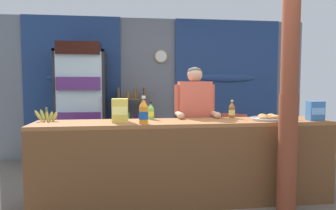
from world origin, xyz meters
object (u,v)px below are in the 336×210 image
pastry_tray (269,118)px  banana_bunch (46,116)px  soda_bottle_lime_soda (151,112)px  snack_box_instant_noodle (120,110)px  plastic_lawn_chair (236,135)px  soda_bottle_orange_soda (144,112)px  stall_counter (187,154)px  soda_bottle_water (284,110)px  drink_fridge (82,99)px  snack_box_biscuit (315,111)px  bottle_shelf_rack (132,123)px  timber_post (289,99)px  shopkeeper (195,113)px  soda_bottle_iced_tea (232,110)px

pastry_tray → banana_bunch: banana_bunch is taller
soda_bottle_lime_soda → snack_box_instant_noodle: size_ratio=0.81×
plastic_lawn_chair → soda_bottle_orange_soda: size_ratio=2.91×
stall_counter → soda_bottle_water: 1.34m
drink_fridge → snack_box_biscuit: 3.47m
snack_box_instant_noodle → pastry_tray: (1.70, -0.04, -0.11)m
bottle_shelf_rack → soda_bottle_orange_soda: size_ratio=4.32×
timber_post → stall_counter: bearing=160.9°
snack_box_biscuit → soda_bottle_lime_soda: bearing=169.0°
plastic_lawn_chair → shopkeeper: shopkeeper is taller
shopkeeper → soda_bottle_orange_soda: (-0.68, -0.63, 0.08)m
bottle_shelf_rack → snack_box_biscuit: bottle_shelf_rack is taller
soda_bottle_orange_soda → snack_box_instant_noodle: soda_bottle_orange_soda is taller
banana_bunch → stall_counter: bearing=-10.5°
soda_bottle_lime_soda → banana_bunch: size_ratio=0.77×
bottle_shelf_rack → soda_bottle_orange_soda: (0.09, -2.19, 0.40)m
shopkeeper → soda_bottle_water: 1.09m
plastic_lawn_chair → banana_bunch: banana_bunch is taller
snack_box_biscuit → pastry_tray: (-0.51, 0.10, -0.09)m
drink_fridge → banana_bunch: 1.63m
timber_post → bottle_shelf_rack: size_ratio=1.96×
snack_box_instant_noodle → soda_bottle_lime_soda: bearing=31.8°
drink_fridge → pastry_tray: 3.00m
plastic_lawn_chair → stall_counter: bearing=-125.7°
soda_bottle_iced_tea → snack_box_instant_noodle: 1.36m
soda_bottle_water → pastry_tray: bearing=-150.4°
bottle_shelf_rack → soda_bottle_water: 2.64m
stall_counter → soda_bottle_iced_tea: size_ratio=15.03×
timber_post → drink_fridge: bearing=136.7°
shopkeeper → banana_bunch: shopkeeper is taller
soda_bottle_iced_tea → snack_box_instant_noodle: snack_box_instant_noodle is taller
plastic_lawn_chair → snack_box_instant_noodle: 2.48m
plastic_lawn_chair → soda_bottle_lime_soda: soda_bottle_lime_soda is taller
drink_fridge → soda_bottle_iced_tea: bearing=-38.4°
snack_box_instant_noodle → plastic_lawn_chair: bearing=38.6°
stall_counter → plastic_lawn_chair: 1.99m
snack_box_biscuit → plastic_lawn_chair: bearing=101.1°
timber_post → banana_bunch: 2.62m
stall_counter → snack_box_biscuit: bearing=-1.5°
soda_bottle_orange_soda → timber_post: bearing=-9.7°
stall_counter → pastry_tray: bearing=3.8°
soda_bottle_iced_tea → banana_bunch: soda_bottle_iced_tea is taller
bottle_shelf_rack → snack_box_instant_noodle: bottle_shelf_rack is taller
bottle_shelf_rack → pastry_tray: 2.57m
bottle_shelf_rack → banana_bunch: 2.08m
soda_bottle_water → snack_box_instant_noodle: 1.97m
bottle_shelf_rack → soda_bottle_iced_tea: (1.19, -1.78, 0.37)m
shopkeeper → pastry_tray: (0.77, -0.47, -0.02)m
bottle_shelf_rack → snack_box_biscuit: size_ratio=5.82×
soda_bottle_iced_tea → soda_bottle_water: (0.63, -0.09, 0.00)m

